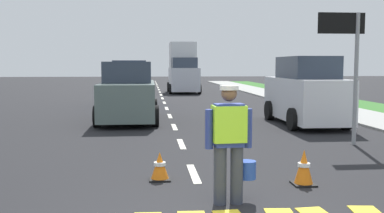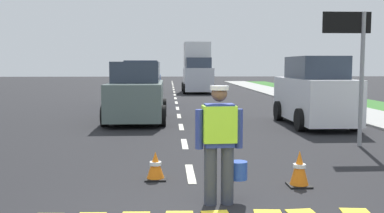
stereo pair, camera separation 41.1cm
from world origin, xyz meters
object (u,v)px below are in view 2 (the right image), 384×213
(road_worker, at_px, (221,139))
(car_parked_curbside, at_px, (314,94))
(traffic_cone_near, at_px, (155,166))
(traffic_cone_far, at_px, (299,169))
(delivery_truck, at_px, (197,70))
(car_oncoming_second, at_px, (142,85))
(lane_direction_sign, at_px, (353,46))
(car_oncoming_lead, at_px, (137,94))

(road_worker, distance_m, car_parked_curbside, 8.91)
(traffic_cone_near, xyz_separation_m, traffic_cone_far, (2.33, -0.54, 0.05))
(traffic_cone_near, distance_m, car_parked_curbside, 8.27)
(traffic_cone_near, distance_m, delivery_truck, 23.96)
(traffic_cone_near, relative_size, traffic_cone_far, 0.83)
(car_oncoming_second, bearing_deg, delivery_truck, 71.83)
(traffic_cone_near, distance_m, traffic_cone_far, 2.39)
(lane_direction_sign, distance_m, car_oncoming_lead, 7.61)
(road_worker, relative_size, traffic_cone_far, 2.86)
(lane_direction_sign, height_order, car_parked_curbside, lane_direction_sign)
(road_worker, relative_size, car_oncoming_lead, 0.38)
(car_oncoming_lead, height_order, car_parked_curbside, car_parked_curbside)
(road_worker, bearing_deg, car_parked_curbside, 63.54)
(lane_direction_sign, bearing_deg, traffic_cone_far, -123.23)
(road_worker, xyz_separation_m, traffic_cone_near, (-0.95, 1.38, -0.69))
(traffic_cone_near, bearing_deg, car_parked_curbside, 53.27)
(road_worker, xyz_separation_m, delivery_truck, (1.30, 25.19, 0.68))
(lane_direction_sign, bearing_deg, car_oncoming_lead, 137.18)
(lane_direction_sign, distance_m, traffic_cone_near, 5.86)
(car_oncoming_second, bearing_deg, car_oncoming_lead, -88.38)
(delivery_truck, bearing_deg, traffic_cone_far, -89.82)
(delivery_truck, bearing_deg, car_parked_curbside, -81.19)
(traffic_cone_near, xyz_separation_m, car_oncoming_lead, (-0.89, 7.99, 0.72))
(traffic_cone_far, xyz_separation_m, car_oncoming_lead, (-3.22, 8.53, 0.67))
(traffic_cone_near, bearing_deg, car_oncoming_second, 94.36)
(car_oncoming_second, xyz_separation_m, car_oncoming_lead, (0.16, -5.77, -0.04))
(car_oncoming_second, bearing_deg, traffic_cone_near, -85.64)
(road_worker, distance_m, car_oncoming_second, 15.27)
(traffic_cone_near, height_order, traffic_cone_far, traffic_cone_far)
(lane_direction_sign, distance_m, delivery_truck, 21.05)
(delivery_truck, height_order, car_oncoming_second, delivery_truck)
(traffic_cone_near, relative_size, car_oncoming_second, 0.12)
(car_parked_curbside, bearing_deg, lane_direction_sign, -95.09)
(lane_direction_sign, relative_size, car_oncoming_second, 0.76)
(road_worker, bearing_deg, traffic_cone_far, 31.25)
(car_oncoming_second, height_order, car_parked_curbside, car_parked_curbside)
(traffic_cone_near, bearing_deg, road_worker, -55.35)
(traffic_cone_far, bearing_deg, road_worker, -148.75)
(car_oncoming_second, bearing_deg, traffic_cone_far, -76.71)
(traffic_cone_far, bearing_deg, car_parked_curbside, 70.05)
(delivery_truck, height_order, car_oncoming_lead, delivery_truck)
(traffic_cone_near, bearing_deg, traffic_cone_far, -13.12)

